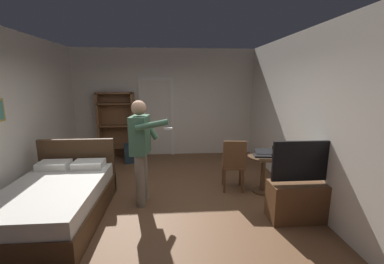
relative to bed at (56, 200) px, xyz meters
The scene contains 13 objects.
ground_plane 1.61m from the bed, 11.97° to the left, with size 6.50×6.50×0.00m, color brown.
wall_back 3.86m from the bed, 65.15° to the left, with size 5.07×0.12×2.88m, color silver.
wall_right 4.19m from the bed, ahead, with size 0.12×6.15×2.88m, color silver.
doorway_frame 3.64m from the bed, 68.03° to the left, with size 0.93×0.08×2.13m.
bed is the anchor object (origin of this frame).
bookshelf 3.20m from the bed, 85.18° to the left, with size 0.95×0.32×1.75m.
tv_flatscreen 3.68m from the bed, ahead, with size 1.02×0.40×1.22m.
side_table 3.48m from the bed, 11.25° to the left, with size 0.59×0.59×0.70m.
laptop 3.46m from the bed, 10.66° to the left, with size 0.36×0.37×0.15m.
bottle_on_table 3.63m from the bed, ahead, with size 0.06×0.06×0.26m.
wooden_chair 2.98m from the bed, 15.07° to the left, with size 0.47×0.47×0.99m.
person_blue_shirt 1.48m from the bed, 18.63° to the left, with size 0.69×0.63×1.75m.
suitcase_dark 2.78m from the bed, 74.10° to the left, with size 0.51×0.29×0.47m, color #1E2D38.
Camera 1 is at (0.21, -3.94, 2.06)m, focal length 23.53 mm.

